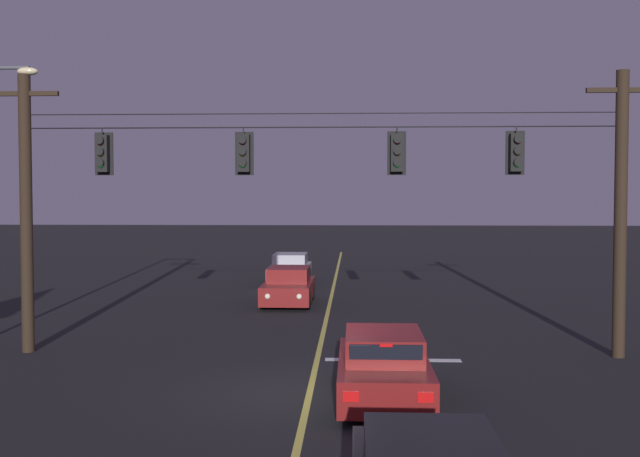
# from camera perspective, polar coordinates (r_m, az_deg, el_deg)

# --- Properties ---
(ground_plane) EXTENTS (180.00, 180.00, 0.00)m
(ground_plane) POSITION_cam_1_polar(r_m,az_deg,el_deg) (16.41, -0.78, -12.09)
(ground_plane) COLOR black
(lane_centre_stripe) EXTENTS (0.14, 60.00, 0.01)m
(lane_centre_stripe) POSITION_cam_1_polar(r_m,az_deg,el_deg) (26.12, 0.49, -6.60)
(lane_centre_stripe) COLOR #D1C64C
(lane_centre_stripe) RESTS_ON ground
(stop_bar_paint) EXTENTS (3.40, 0.36, 0.01)m
(stop_bar_paint) POSITION_cam_1_polar(r_m,az_deg,el_deg) (19.64, 5.41, -9.65)
(stop_bar_paint) COLOR silver
(stop_bar_paint) RESTS_ON ground
(signal_span_assembly) EXTENTS (17.11, 0.32, 7.27)m
(signal_span_assembly) POSITION_cam_1_polar(r_m,az_deg,el_deg) (19.81, -0.13, 1.48)
(signal_span_assembly) COLOR #2D2116
(signal_span_assembly) RESTS_ON ground
(traffic_light_leftmost) EXTENTS (0.48, 0.41, 1.22)m
(traffic_light_leftmost) POSITION_cam_1_polar(r_m,az_deg,el_deg) (20.84, -15.81, 5.37)
(traffic_light_leftmost) COLOR black
(traffic_light_left_inner) EXTENTS (0.48, 0.41, 1.22)m
(traffic_light_left_inner) POSITION_cam_1_polar(r_m,az_deg,el_deg) (20.00, -5.68, 5.58)
(traffic_light_left_inner) COLOR black
(traffic_light_centre) EXTENTS (0.48, 0.41, 1.22)m
(traffic_light_centre) POSITION_cam_1_polar(r_m,az_deg,el_deg) (19.82, 5.71, 5.60)
(traffic_light_centre) COLOR black
(traffic_light_right_inner) EXTENTS (0.48, 0.41, 1.22)m
(traffic_light_right_inner) POSITION_cam_1_polar(r_m,az_deg,el_deg) (20.21, 14.32, 5.48)
(traffic_light_right_inner) COLOR black
(car_waiting_near_lane) EXTENTS (1.80, 4.33, 1.39)m
(car_waiting_near_lane) POSITION_cam_1_polar(r_m,az_deg,el_deg) (15.86, 4.71, -10.20)
(car_waiting_near_lane) COLOR maroon
(car_waiting_near_lane) RESTS_ON ground
(car_oncoming_lead) EXTENTS (1.80, 4.42, 1.39)m
(car_oncoming_lead) POSITION_cam_1_polar(r_m,az_deg,el_deg) (29.35, -2.34, -4.33)
(car_oncoming_lead) COLOR maroon
(car_oncoming_lead) RESTS_ON ground
(car_oncoming_trailing) EXTENTS (1.80, 4.42, 1.39)m
(car_oncoming_trailing) POSITION_cam_1_polar(r_m,az_deg,el_deg) (36.16, -2.23, -3.04)
(car_oncoming_trailing) COLOR #A5A5AD
(car_oncoming_trailing) RESTS_ON ground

